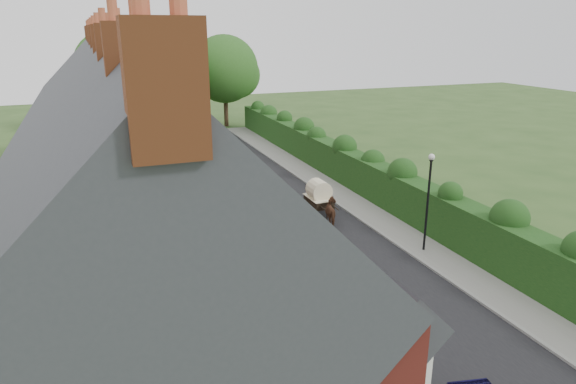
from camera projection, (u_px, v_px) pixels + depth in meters
name	position (u px, v px, depth m)	size (l,w,h in m)	color
ground	(412.00, 300.00, 21.62)	(140.00, 140.00, 0.00)	#2D4C1E
road	(301.00, 216.00, 31.21)	(6.00, 58.00, 0.02)	black
pavement_hedge_side	(360.00, 208.00, 32.61)	(2.20, 58.00, 0.12)	gray
pavement_house_side	(240.00, 224.00, 29.86)	(1.70, 58.00, 0.12)	gray
kerb_hedge_side	(346.00, 209.00, 32.24)	(0.18, 58.00, 0.13)	gray
kerb_house_side	(253.00, 222.00, 30.14)	(0.18, 58.00, 0.13)	gray
hedge	(386.00, 181.00, 32.75)	(2.10, 58.00, 2.85)	#113712
terrace_row	(116.00, 165.00, 25.36)	(9.05, 40.50, 11.50)	maroon
garden_wall_row	(228.00, 226.00, 28.51)	(0.35, 40.35, 1.10)	brown
lamppost	(429.00, 190.00, 25.33)	(0.32, 0.32, 5.16)	black
tree_far_left	(178.00, 79.00, 54.52)	(7.14, 6.80, 9.29)	#332316
tree_far_right	(228.00, 71.00, 58.19)	(7.98, 7.60, 10.31)	#332316
tree_far_back	(116.00, 70.00, 54.86)	(8.40, 8.00, 10.82)	#332316
car_silver_a	(357.00, 306.00, 19.84)	(1.52, 4.37, 1.44)	#A2A2A6
car_silver_b	(321.00, 270.00, 22.81)	(2.33, 5.05, 1.40)	#A4A8AB
car_white	(282.00, 232.00, 27.09)	(1.82, 4.48, 1.30)	silver
car_green	(246.00, 185.00, 34.94)	(1.82, 4.51, 1.54)	black
car_red	(231.00, 175.00, 37.49)	(1.52, 4.37, 1.44)	maroon
car_beige	(227.00, 159.00, 42.30)	(2.11, 4.57, 1.27)	tan
car_grey	(202.00, 145.00, 46.84)	(2.19, 5.39, 1.56)	#595C60
car_black	(190.00, 130.00, 54.10)	(1.56, 3.89, 1.33)	black
horse	(333.00, 213.00, 29.67)	(0.82, 1.81, 1.53)	#472A1A
horse_cart	(319.00, 195.00, 31.26)	(1.37, 3.03, 2.19)	black
car_extra_far	(184.00, 130.00, 54.07)	(1.63, 4.06, 1.38)	black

